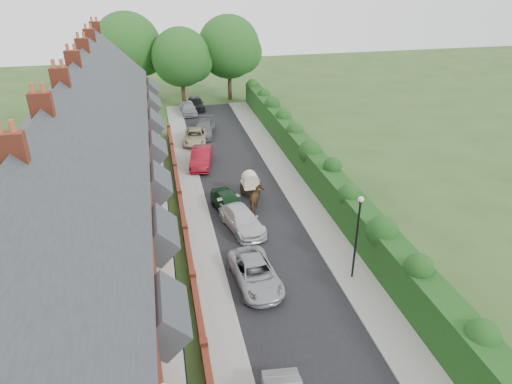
# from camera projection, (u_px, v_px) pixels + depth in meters

# --- Properties ---
(ground) EXTENTS (140.00, 140.00, 0.00)m
(ground) POSITION_uv_depth(u_px,v_px,m) (318.00, 339.00, 21.44)
(ground) COLOR #2D4C1E
(ground) RESTS_ON ground
(road) EXTENTS (6.00, 58.00, 0.02)m
(road) POSITION_uv_depth(u_px,v_px,m) (257.00, 223.00, 30.90)
(road) COLOR black
(road) RESTS_ON ground
(pavement_hedge_side) EXTENTS (2.20, 58.00, 0.12)m
(pavement_hedge_side) POSITION_uv_depth(u_px,v_px,m) (314.00, 216.00, 31.68)
(pavement_hedge_side) COLOR gray
(pavement_hedge_side) RESTS_ON ground
(pavement_house_side) EXTENTS (1.70, 58.00, 0.12)m
(pavement_house_side) POSITION_uv_depth(u_px,v_px,m) (200.00, 229.00, 30.13)
(pavement_house_side) COLOR gray
(pavement_house_side) RESTS_ON ground
(kerb_hedge_side) EXTENTS (0.18, 58.00, 0.13)m
(kerb_hedge_side) POSITION_uv_depth(u_px,v_px,m) (300.00, 218.00, 31.47)
(kerb_hedge_side) COLOR #9A9B95
(kerb_hedge_side) RESTS_ON ground
(kerb_house_side) EXTENTS (0.18, 58.00, 0.13)m
(kerb_house_side) POSITION_uv_depth(u_px,v_px,m) (212.00, 228.00, 30.28)
(kerb_house_side) COLOR #9A9B95
(kerb_house_side) RESTS_ON ground
(hedge) EXTENTS (2.10, 58.00, 2.85)m
(hedge) POSITION_uv_depth(u_px,v_px,m) (340.00, 194.00, 31.33)
(hedge) COLOR #163912
(hedge) RESTS_ON ground
(terrace_row) EXTENTS (9.05, 40.50, 11.50)m
(terrace_row) POSITION_uv_depth(u_px,v_px,m) (83.00, 185.00, 25.97)
(terrace_row) COLOR maroon
(terrace_row) RESTS_ON ground
(garden_wall_row) EXTENTS (0.35, 40.35, 1.10)m
(garden_wall_row) POSITION_uv_depth(u_px,v_px,m) (185.00, 234.00, 28.88)
(garden_wall_row) COLOR brown
(garden_wall_row) RESTS_ON ground
(lamppost) EXTENTS (0.32, 0.32, 5.16)m
(lamppost) POSITION_uv_depth(u_px,v_px,m) (358.00, 228.00, 24.09)
(lamppost) COLOR black
(lamppost) RESTS_ON ground
(tree_far_left) EXTENTS (7.14, 6.80, 9.29)m
(tree_far_left) POSITION_uv_depth(u_px,v_px,m) (184.00, 58.00, 53.19)
(tree_far_left) COLOR #332316
(tree_far_left) RESTS_ON ground
(tree_far_right) EXTENTS (7.98, 7.60, 10.31)m
(tree_far_right) POSITION_uv_depth(u_px,v_px,m) (232.00, 48.00, 55.83)
(tree_far_right) COLOR #332316
(tree_far_right) RESTS_ON ground
(tree_far_back) EXTENTS (8.40, 8.00, 10.82)m
(tree_far_back) POSITION_uv_depth(u_px,v_px,m) (131.00, 48.00, 54.23)
(tree_far_back) COLOR #332316
(tree_far_back) RESTS_ON ground
(car_silver_b) EXTENTS (2.57, 4.95, 1.33)m
(car_silver_b) POSITION_uv_depth(u_px,v_px,m) (255.00, 273.00, 24.87)
(car_silver_b) COLOR #9FA2A6
(car_silver_b) RESTS_ON ground
(car_white) EXTENTS (2.93, 5.04, 1.37)m
(car_white) POSITION_uv_depth(u_px,v_px,m) (242.00, 219.00, 30.03)
(car_white) COLOR silver
(car_white) RESTS_ON ground
(car_green) EXTENTS (2.47, 4.54, 1.47)m
(car_green) POSITION_uv_depth(u_px,v_px,m) (229.00, 203.00, 31.89)
(car_green) COLOR black
(car_green) RESTS_ON ground
(car_red) EXTENTS (2.55, 4.90, 1.54)m
(car_red) POSITION_uv_depth(u_px,v_px,m) (201.00, 157.00, 39.25)
(car_red) COLOR maroon
(car_red) RESTS_ON ground
(car_beige) EXTENTS (2.95, 5.01, 1.31)m
(car_beige) POSITION_uv_depth(u_px,v_px,m) (195.00, 137.00, 44.23)
(car_beige) COLOR tan
(car_beige) RESTS_ON ground
(car_grey) EXTENTS (3.02, 5.18, 1.41)m
(car_grey) POSITION_uv_depth(u_px,v_px,m) (204.00, 128.00, 46.33)
(car_grey) COLOR #5C5F64
(car_grey) RESTS_ON ground
(car_black) EXTENTS (1.80, 4.29, 1.45)m
(car_black) POSITION_uv_depth(u_px,v_px,m) (196.00, 103.00, 54.36)
(car_black) COLOR black
(car_black) RESTS_ON ground
(horse) EXTENTS (1.53, 2.19, 1.69)m
(horse) POSITION_uv_depth(u_px,v_px,m) (257.00, 199.00, 32.19)
(horse) COLOR #543A1E
(horse) RESTS_ON ground
(horse_cart) EXTENTS (1.24, 2.74, 1.98)m
(horse_cart) POSITION_uv_depth(u_px,v_px,m) (250.00, 183.00, 33.93)
(horse_cart) COLOR black
(horse_cart) RESTS_ON ground
(car_extra_far) EXTENTS (1.89, 4.27, 1.43)m
(car_extra_far) POSITION_uv_depth(u_px,v_px,m) (188.00, 108.00, 52.66)
(car_extra_far) COLOR #A4A6AB
(car_extra_far) RESTS_ON ground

